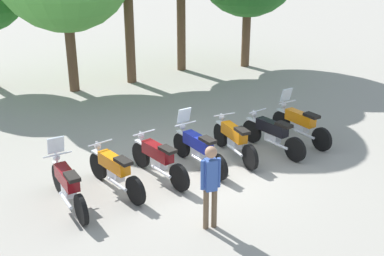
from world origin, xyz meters
name	(u,v)px	position (x,y,z in m)	size (l,w,h in m)	color
ground_plane	(200,169)	(0.00, 0.00, 0.00)	(80.00, 80.00, 0.00)	gray
motorcycle_0	(67,184)	(-3.28, -0.41, 0.52)	(0.62, 2.19, 1.37)	black
motorcycle_1	(115,170)	(-2.20, -0.17, 0.50)	(0.81, 2.14, 0.99)	black
motorcycle_2	(158,158)	(-1.10, -0.01, 0.50)	(0.78, 2.15, 0.99)	black
motorcycle_3	(198,148)	(-0.01, 0.13, 0.52)	(0.65, 2.17, 1.37)	black
motorcycle_4	(234,139)	(1.09, 0.29, 0.50)	(0.62, 2.19, 0.99)	black
motorcycle_5	(272,133)	(2.18, 0.18, 0.50)	(0.74, 2.15, 0.99)	black
motorcycle_6	(300,123)	(3.27, 0.46, 0.52)	(0.62, 2.18, 1.37)	black
person_0	(211,181)	(-0.94, -2.40, 1.02)	(0.41, 0.25, 1.74)	brown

